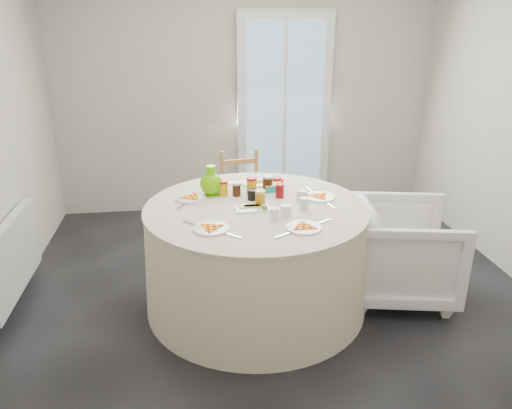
{
  "coord_description": "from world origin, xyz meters",
  "views": [
    {
      "loc": [
        -0.6,
        -3.29,
        2.07
      ],
      "look_at": [
        -0.17,
        -0.04,
        0.8
      ],
      "focal_mm": 35.0,
      "sensor_mm": 36.0,
      "label": 1
    }
  ],
  "objects": [
    {
      "name": "mugs_glasses",
      "position": [
        0.0,
        -0.03,
        0.81
      ],
      "size": [
        0.65,
        0.65,
        0.09
      ],
      "primitive_type": null,
      "rotation": [
        0.0,
        0.0,
        -0.33
      ],
      "color": "gray",
      "rests_on": "table"
    },
    {
      "name": "green_pitcher",
      "position": [
        -0.46,
        0.24,
        0.87
      ],
      "size": [
        0.18,
        0.18,
        0.22
      ],
      "primitive_type": null,
      "rotation": [
        0.0,
        0.0,
        -0.06
      ],
      "color": "#60B902",
      "rests_on": "table"
    },
    {
      "name": "floor",
      "position": [
        0.0,
        0.0,
        0.0
      ],
      "size": [
        4.0,
        4.0,
        0.0
      ],
      "primitive_type": "plane",
      "color": "black",
      "rests_on": "ground"
    },
    {
      "name": "glass_door",
      "position": [
        0.4,
        1.95,
        1.05
      ],
      "size": [
        1.0,
        0.08,
        2.1
      ],
      "primitive_type": "cube",
      "color": "silver",
      "rests_on": "floor"
    },
    {
      "name": "butter_tub",
      "position": [
        0.01,
        0.27,
        0.79
      ],
      "size": [
        0.16,
        0.12,
        0.06
      ],
      "primitive_type": "cube",
      "rotation": [
        0.0,
        0.0,
        0.12
      ],
      "color": "#11A59F",
      "rests_on": "table"
    },
    {
      "name": "wall_back",
      "position": [
        0.0,
        2.0,
        1.3
      ],
      "size": [
        4.0,
        0.02,
        2.6
      ],
      "primitive_type": "cube",
      "color": "#BCB5A3",
      "rests_on": "floor"
    },
    {
      "name": "cheese_platter",
      "position": [
        -0.2,
        -0.09,
        0.77
      ],
      "size": [
        0.25,
        0.17,
        0.03
      ],
      "primitive_type": null,
      "rotation": [
        0.0,
        0.0,
        0.04
      ],
      "color": "white",
      "rests_on": "table"
    },
    {
      "name": "armchair",
      "position": [
        0.95,
        -0.05,
        0.39
      ],
      "size": [
        0.87,
        0.91,
        0.81
      ],
      "primitive_type": "imported",
      "rotation": [
        0.0,
        0.0,
        1.38
      ],
      "color": "white",
      "rests_on": "floor"
    },
    {
      "name": "wooden_chair",
      "position": [
        -0.13,
        1.07,
        0.47
      ],
      "size": [
        0.44,
        0.42,
        0.87
      ],
      "primitive_type": null,
      "rotation": [
        0.0,
        0.0,
        0.15
      ],
      "color": "olive",
      "rests_on": "floor"
    },
    {
      "name": "table",
      "position": [
        -0.17,
        -0.04,
        0.38
      ],
      "size": [
        1.63,
        1.63,
        0.83
      ],
      "primitive_type": "cylinder",
      "color": "beige",
      "rests_on": "floor"
    },
    {
      "name": "jar_cluster",
      "position": [
        -0.18,
        0.16,
        0.82
      ],
      "size": [
        0.5,
        0.31,
        0.14
      ],
      "primitive_type": null,
      "rotation": [
        0.0,
        0.0,
        -0.17
      ],
      "color": "#95651B",
      "rests_on": "table"
    },
    {
      "name": "place_settings",
      "position": [
        -0.17,
        -0.04,
        0.77
      ],
      "size": [
        1.54,
        1.54,
        0.02
      ],
      "primitive_type": null,
      "rotation": [
        0.0,
        0.0,
        -0.32
      ],
      "color": "white",
      "rests_on": "table"
    },
    {
      "name": "radiator",
      "position": [
        -1.94,
        0.2,
        0.38
      ],
      "size": [
        0.07,
        1.0,
        0.55
      ],
      "primitive_type": "cube",
      "color": "silver",
      "rests_on": "floor"
    }
  ]
}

